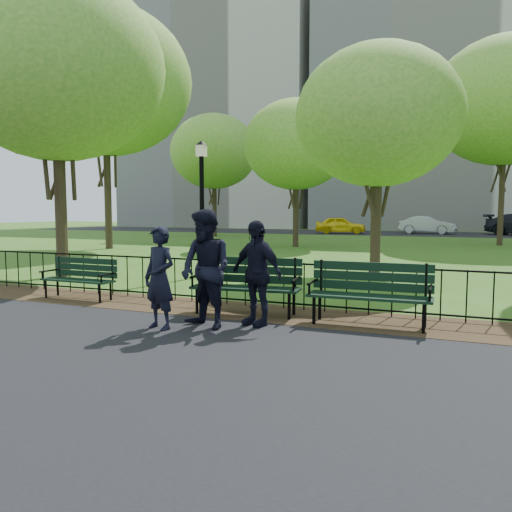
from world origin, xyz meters
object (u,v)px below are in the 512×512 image
at_px(lamppost, 202,203).
at_px(person_left, 160,278).
at_px(tree_far_e, 506,101).
at_px(taxi, 341,225).
at_px(tree_near_w, 56,68).
at_px(person_right, 256,273).
at_px(park_bench_left_a, 81,274).
at_px(tree_near_e, 378,117).
at_px(park_bench_main, 228,276).
at_px(park_bench_right_a, 370,287).
at_px(tree_mid_w, 105,82).
at_px(tree_far_w, 214,152).
at_px(tree_far_c, 296,145).
at_px(sedan_silver, 428,225).
at_px(person_mid, 206,269).

height_order(lamppost, person_left, lamppost).
distance_m(tree_far_e, taxi, 16.35).
xyz_separation_m(tree_near_w, person_right, (7.44, -3.55, -4.91)).
xyz_separation_m(park_bench_left_a, person_right, (4.35, -0.82, 0.33)).
bearing_deg(taxi, park_bench_left_a, 172.05).
xyz_separation_m(tree_near_e, taxi, (-6.76, 25.11, -3.82)).
bearing_deg(park_bench_main, tree_near_w, 150.12).
relative_size(park_bench_right_a, tree_mid_w, 0.17).
xyz_separation_m(park_bench_right_a, tree_far_w, (-15.31, 24.26, 5.44)).
xyz_separation_m(tree_far_c, person_left, (3.57, -17.91, -4.37)).
bearing_deg(park_bench_left_a, park_bench_right_a, -0.20).
xyz_separation_m(lamppost, tree_near_w, (-3.74, -1.42, 3.71)).
height_order(person_left, sedan_silver, person_left).
height_order(park_bench_left_a, tree_mid_w, tree_mid_w).
distance_m(tree_mid_w, tree_far_e, 20.40).
bearing_deg(tree_far_e, tree_near_e, -105.47).
height_order(person_left, taxi, person_left).
bearing_deg(taxi, person_right, 179.58).
bearing_deg(person_left, taxi, 111.34).
distance_m(person_mid, person_right, 0.82).
xyz_separation_m(park_bench_right_a, taxi, (-7.71, 31.56, 0.05)).
distance_m(park_bench_right_a, lamppost, 7.03).
bearing_deg(tree_mid_w, person_mid, -46.36).
relative_size(tree_near_e, person_left, 4.01).
distance_m(park_bench_right_a, tree_mid_w, 20.11).
xyz_separation_m(person_right, sedan_silver, (0.53, 34.40, -0.15)).
xyz_separation_m(tree_near_e, person_mid, (-1.41, -7.66, -3.56)).
distance_m(tree_far_e, sedan_silver, 14.63).
relative_size(tree_near_w, tree_far_e, 0.77).
height_order(tree_far_e, tree_far_w, tree_far_e).
height_order(tree_near_w, person_left, tree_near_w).
height_order(park_bench_left_a, taxi, taxi).
bearing_deg(park_bench_left_a, tree_far_c, 92.66).
bearing_deg(person_right, park_bench_main, 161.20).
bearing_deg(park_bench_right_a, park_bench_main, -179.74).
xyz_separation_m(tree_far_c, sedan_silver, (5.40, 17.31, -4.47)).
bearing_deg(taxi, person_mid, 178.32).
distance_m(tree_mid_w, person_mid, 19.13).
relative_size(tree_far_c, person_mid, 3.97).
height_order(tree_far_e, sedan_silver, tree_far_e).
distance_m(tree_near_w, person_mid, 9.26).
bearing_deg(tree_mid_w, lamppost, -38.76).
distance_m(park_bench_left_a, tree_far_w, 26.44).
bearing_deg(park_bench_main, sedan_silver, 81.50).
bearing_deg(sedan_silver, tree_far_w, 133.32).
relative_size(park_bench_left_a, person_mid, 0.89).
xyz_separation_m(person_left, person_right, (1.30, 0.82, 0.04)).
height_order(park_bench_main, tree_far_w, tree_far_w).
relative_size(tree_near_e, person_mid, 3.45).
distance_m(park_bench_main, tree_far_c, 17.52).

